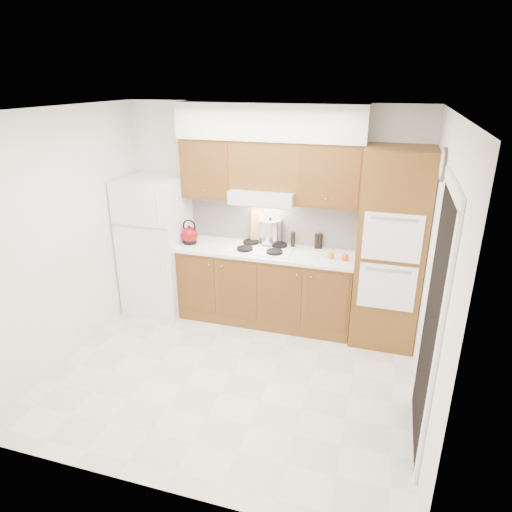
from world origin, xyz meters
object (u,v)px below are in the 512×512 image
Objects in this scene: oven_cabinet at (390,250)px; kettle at (190,235)px; stock_pot at (270,231)px; fridge at (156,246)px.

oven_cabinet reaches higher than kettle.
fridge is at bearing -169.87° from stock_pot.
fridge is 2.86m from oven_cabinet.
kettle is 0.73× the size of stock_pot.
fridge is 8.50× the size of kettle.
fridge reaches higher than stock_pot.
fridge is at bearing -173.20° from kettle.
oven_cabinet is at bearing 9.11° from kettle.
fridge is 0.78× the size of oven_cabinet.
kettle is (0.47, -0.01, 0.19)m from fridge.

